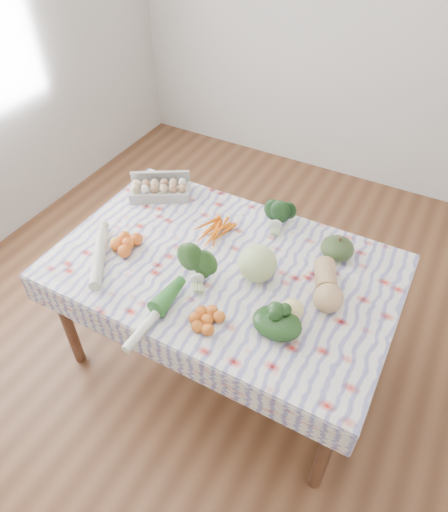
{
  "coord_description": "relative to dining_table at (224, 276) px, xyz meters",
  "views": [
    {
      "loc": [
        0.76,
        -1.4,
        2.33
      ],
      "look_at": [
        0.0,
        0.0,
        0.82
      ],
      "focal_mm": 32.0,
      "sensor_mm": 36.0,
      "label": 1
    }
  ],
  "objects": [
    {
      "name": "kabocha_squash",
      "position": [
        0.46,
        0.32,
        0.14
      ],
      "size": [
        0.17,
        0.17,
        0.11
      ],
      "primitive_type": "ellipsoid",
      "rotation": [
        0.0,
        0.0,
        -0.05
      ],
      "color": "#364A24",
      "rests_on": "tablecloth"
    },
    {
      "name": "grapefruit",
      "position": [
        0.41,
        -0.15,
        0.14
      ],
      "size": [
        0.12,
        0.12,
        0.1
      ],
      "primitive_type": "sphere",
      "rotation": [
        0.0,
        0.0,
        0.2
      ],
      "color": "#F4E282",
      "rests_on": "tablecloth"
    },
    {
      "name": "daikon",
      "position": [
        -0.55,
        -0.28,
        0.11
      ],
      "size": [
        0.28,
        0.37,
        0.06
      ],
      "primitive_type": "cylinder",
      "rotation": [
        1.57,
        0.0,
        0.6
      ],
      "color": "beige",
      "rests_on": "tablecloth"
    },
    {
      "name": "broccoli",
      "position": [
        -0.07,
        -0.13,
        0.14
      ],
      "size": [
        0.21,
        0.21,
        0.11
      ],
      "primitive_type": "ellipsoid",
      "rotation": [
        0.0,
        0.0,
        0.53
      ],
      "color": "#264F1C",
      "rests_on": "tablecloth"
    },
    {
      "name": "butternut_squash",
      "position": [
        0.5,
        0.05,
        0.15
      ],
      "size": [
        0.24,
        0.32,
        0.13
      ],
      "primitive_type": "ellipsoid",
      "rotation": [
        0.0,
        0.0,
        0.41
      ],
      "color": "tan",
      "rests_on": "tablecloth"
    },
    {
      "name": "dining_table",
      "position": [
        0.0,
        0.0,
        0.0
      ],
      "size": [
        1.6,
        1.0,
        0.75
      ],
      "color": "brown",
      "rests_on": "ground"
    },
    {
      "name": "carrot_bunch",
      "position": [
        -0.15,
        0.15,
        0.1
      ],
      "size": [
        0.2,
        0.19,
        0.04
      ],
      "primitive_type": "cube",
      "rotation": [
        0.0,
        0.0,
        -0.04
      ],
      "color": "orange",
      "rests_on": "tablecloth"
    },
    {
      "name": "leek",
      "position": [
        -0.1,
        -0.44,
        0.11
      ],
      "size": [
        0.05,
        0.41,
        0.05
      ],
      "primitive_type": "cylinder",
      "rotation": [
        1.57,
        0.0,
        -0.01
      ],
      "color": "white",
      "rests_on": "tablecloth"
    },
    {
      "name": "wall_back",
      "position": [
        0.0,
        2.25,
        0.72
      ],
      "size": [
        4.0,
        0.04,
        2.8
      ],
      "primitive_type": "cube",
      "color": "silver",
      "rests_on": "ground"
    },
    {
      "name": "ground",
      "position": [
        0.0,
        0.0,
        -0.68
      ],
      "size": [
        4.5,
        4.5,
        0.0
      ],
      "primitive_type": "plane",
      "color": "brown",
      "rests_on": "ground"
    },
    {
      "name": "tablecloth",
      "position": [
        0.0,
        0.0,
        0.08
      ],
      "size": [
        1.66,
        1.06,
        0.01
      ],
      "primitive_type": "cube",
      "color": "white",
      "rests_on": "dining_table"
    },
    {
      "name": "kale_bunch",
      "position": [
        0.1,
        0.4,
        0.15
      ],
      "size": [
        0.2,
        0.18,
        0.14
      ],
      "primitive_type": "ellipsoid",
      "rotation": [
        0.0,
        0.0,
        0.3
      ],
      "color": "#163615",
      "rests_on": "tablecloth"
    },
    {
      "name": "orange_cluster",
      "position": [
        -0.48,
        -0.13,
        0.12
      ],
      "size": [
        0.22,
        0.22,
        0.07
      ],
      "primitive_type": "cube",
      "rotation": [
        0.0,
        0.0,
        0.02
      ],
      "color": "orange",
      "rests_on": "tablecloth"
    },
    {
      "name": "spinach_bag",
      "position": [
        0.39,
        -0.24,
        0.13
      ],
      "size": [
        0.27,
        0.25,
        0.09
      ],
      "primitive_type": "ellipsoid",
      "rotation": [
        0.0,
        0.0,
        0.42
      ],
      "color": "#163313",
      "rests_on": "tablecloth"
    },
    {
      "name": "cabbage",
      "position": [
        0.18,
        0.0,
        0.17
      ],
      "size": [
        0.21,
        0.21,
        0.18
      ],
      "primitive_type": "sphere",
      "rotation": [
        0.0,
        0.0,
        0.2
      ],
      "color": "#C4DA89",
      "rests_on": "tablecloth"
    },
    {
      "name": "egg_carton",
      "position": [
        -0.59,
        0.31,
        0.13
      ],
      "size": [
        0.36,
        0.29,
        0.09
      ],
      "primitive_type": "cube",
      "rotation": [
        0.0,
        0.0,
        0.55
      ],
      "color": "#B4B5AF",
      "rests_on": "tablecloth"
    },
    {
      "name": "mandarin_cluster",
      "position": [
        0.11,
        -0.35,
        0.11
      ],
      "size": [
        0.2,
        0.2,
        0.06
      ],
      "primitive_type": "cube",
      "rotation": [
        0.0,
        0.0,
        -0.09
      ],
      "color": "orange",
      "rests_on": "tablecloth"
    }
  ]
}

